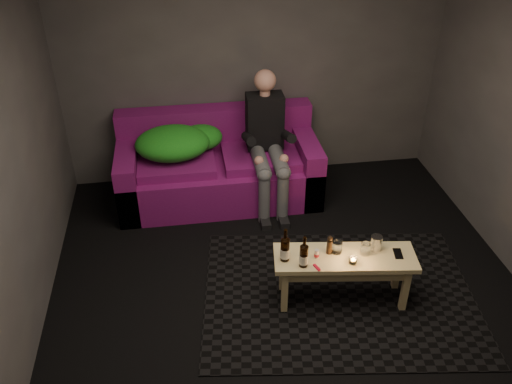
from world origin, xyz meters
TOP-DOWN VIEW (x-y plane):
  - floor at (0.00, 0.00)m, footprint 4.50×4.50m
  - room at (0.00, 0.47)m, footprint 4.50×4.50m
  - rug at (0.41, 0.11)m, footprint 2.45×1.92m
  - sofa at (-0.44, 1.82)m, footprint 2.06×0.93m
  - green_blanket at (-0.85, 1.81)m, footprint 0.91×0.62m
  - person at (0.05, 1.65)m, footprint 0.37×0.85m
  - coffee_table at (0.41, 0.06)m, footprint 1.17×0.50m
  - beer_bottle_a at (-0.07, 0.09)m, footprint 0.07×0.07m
  - beer_bottle_b at (0.06, 0.00)m, footprint 0.07×0.07m
  - salt_shaker at (0.18, 0.08)m, footprint 0.04×0.04m
  - pepper_mill at (0.29, 0.12)m, footprint 0.05×0.05m
  - tumbler_back at (0.35, 0.12)m, footprint 0.10×0.10m
  - tealight at (0.44, -0.03)m, footprint 0.06×0.06m
  - tumbler_front at (0.57, 0.07)m, footprint 0.10×0.10m
  - steel_cup at (0.67, 0.11)m, footprint 0.11×0.11m
  - smartphone at (0.83, 0.03)m, footprint 0.09×0.14m
  - red_lighter at (0.15, -0.04)m, footprint 0.05×0.08m

SIDE VIEW (x-z plane):
  - floor at x=0.00m, z-range 0.00..0.00m
  - rug at x=0.41m, z-range 0.00..0.01m
  - sofa at x=-0.44m, z-range -0.12..0.76m
  - coffee_table at x=0.41m, z-range 0.15..0.61m
  - smartphone at x=0.83m, z-range 0.46..0.47m
  - red_lighter at x=0.15m, z-range 0.46..0.47m
  - tealight at x=0.44m, z-range 0.46..0.51m
  - salt_shaker at x=0.18m, z-range 0.46..0.54m
  - tumbler_back at x=0.35m, z-range 0.46..0.56m
  - tumbler_front at x=0.57m, z-range 0.46..0.56m
  - pepper_mill at x=0.29m, z-range 0.46..0.59m
  - steel_cup at x=0.67m, z-range 0.46..0.59m
  - beer_bottle_b at x=0.06m, z-range 0.43..0.70m
  - beer_bottle_a at x=-0.07m, z-range 0.42..0.71m
  - green_blanket at x=-0.85m, z-range 0.51..0.82m
  - person at x=0.05m, z-range 0.02..1.40m
  - room at x=0.00m, z-range -0.61..3.89m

